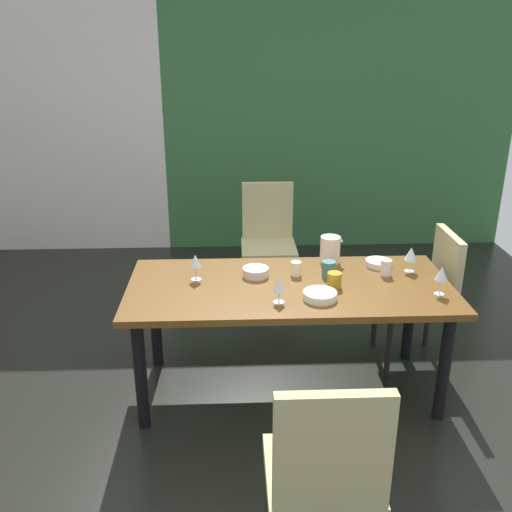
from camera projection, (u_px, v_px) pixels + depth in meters
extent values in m
cube|color=black|center=(237.00, 418.00, 3.35)|extent=(5.62, 5.96, 0.02)
cube|color=silver|center=(52.00, 113.00, 5.50)|extent=(2.14, 0.10, 2.76)
cube|color=#336639|center=(340.00, 112.00, 5.61)|extent=(3.48, 0.10, 2.76)
cube|color=brown|center=(290.00, 287.00, 3.36)|extent=(1.91, 0.86, 0.04)
cylinder|color=black|center=(155.00, 319.00, 3.77)|extent=(0.07, 0.07, 0.68)
cylinder|color=black|center=(410.00, 314.00, 3.83)|extent=(0.07, 0.07, 0.68)
cylinder|color=black|center=(141.00, 374.00, 3.15)|extent=(0.07, 0.07, 0.68)
cylinder|color=black|center=(444.00, 367.00, 3.22)|extent=(0.07, 0.07, 0.68)
cube|color=tan|center=(413.00, 300.00, 3.76)|extent=(0.44, 0.44, 0.07)
cube|color=tan|center=(447.00, 267.00, 3.69)|extent=(0.05, 0.42, 0.46)
cylinder|color=black|center=(389.00, 348.00, 3.67)|extent=(0.04, 0.04, 0.42)
cylinder|color=black|center=(375.00, 320.00, 4.02)|extent=(0.04, 0.04, 0.42)
cylinder|color=black|center=(447.00, 346.00, 3.68)|extent=(0.04, 0.04, 0.42)
cylinder|color=black|center=(428.00, 319.00, 4.04)|extent=(0.04, 0.04, 0.42)
cube|color=tan|center=(321.00, 476.00, 2.26)|extent=(0.44, 0.44, 0.07)
cube|color=tan|center=(333.00, 457.00, 1.98)|extent=(0.42, 0.05, 0.53)
cylinder|color=black|center=(270.00, 490.00, 2.52)|extent=(0.04, 0.04, 0.42)
cylinder|color=black|center=(355.00, 487.00, 2.54)|extent=(0.04, 0.04, 0.42)
cube|color=tan|center=(269.00, 250.00, 4.63)|extent=(0.44, 0.44, 0.07)
cube|color=tan|center=(267.00, 213.00, 4.72)|extent=(0.42, 0.05, 0.51)
cylinder|color=black|center=(294.00, 287.00, 4.55)|extent=(0.04, 0.04, 0.42)
cylinder|color=black|center=(246.00, 288.00, 4.54)|extent=(0.04, 0.04, 0.42)
cylinder|color=black|center=(289.00, 269.00, 4.91)|extent=(0.04, 0.04, 0.42)
cylinder|color=black|center=(245.00, 269.00, 4.89)|extent=(0.04, 0.04, 0.42)
cylinder|color=silver|center=(196.00, 279.00, 3.42)|extent=(0.06, 0.06, 0.00)
cylinder|color=silver|center=(196.00, 273.00, 3.40)|extent=(0.01, 0.01, 0.08)
cone|color=silver|center=(195.00, 261.00, 3.37)|extent=(0.07, 0.07, 0.08)
cylinder|color=silver|center=(409.00, 271.00, 3.54)|extent=(0.06, 0.06, 0.00)
cylinder|color=silver|center=(410.00, 265.00, 3.52)|extent=(0.01, 0.01, 0.07)
cone|color=silver|center=(411.00, 254.00, 3.49)|extent=(0.08, 0.08, 0.08)
cylinder|color=silver|center=(279.00, 302.00, 3.13)|extent=(0.07, 0.07, 0.00)
cylinder|color=silver|center=(279.00, 296.00, 3.11)|extent=(0.01, 0.01, 0.06)
cone|color=silver|center=(279.00, 284.00, 3.09)|extent=(0.06, 0.06, 0.08)
cylinder|color=silver|center=(439.00, 294.00, 3.23)|extent=(0.06, 0.06, 0.00)
cylinder|color=silver|center=(440.00, 287.00, 3.21)|extent=(0.01, 0.01, 0.08)
cone|color=silver|center=(442.00, 273.00, 3.18)|extent=(0.07, 0.07, 0.08)
cylinder|color=white|center=(320.00, 295.00, 3.16)|extent=(0.19, 0.19, 0.04)
cylinder|color=silver|center=(256.00, 272.00, 3.46)|extent=(0.16, 0.16, 0.05)
cylinder|color=silver|center=(378.00, 263.00, 3.62)|extent=(0.16, 0.16, 0.04)
cylinder|color=white|center=(386.00, 268.00, 3.47)|extent=(0.07, 0.07, 0.10)
cylinder|color=#AD7F19|center=(334.00, 280.00, 3.30)|extent=(0.08, 0.08, 0.09)
cylinder|color=white|center=(296.00, 269.00, 3.47)|extent=(0.06, 0.06, 0.09)
cylinder|color=#38776F|center=(329.00, 269.00, 3.46)|extent=(0.08, 0.08, 0.09)
cylinder|color=#F6D9C4|center=(330.00, 250.00, 3.65)|extent=(0.13, 0.13, 0.17)
cone|color=#F6D9C4|center=(340.00, 239.00, 3.62)|extent=(0.04, 0.04, 0.03)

